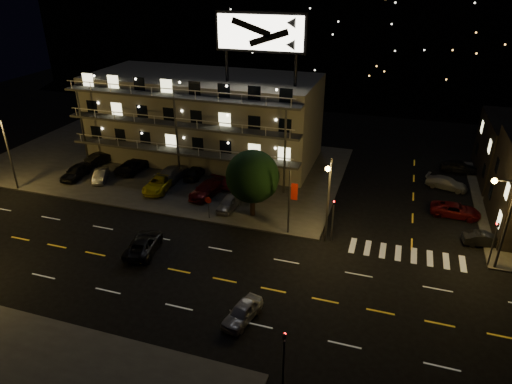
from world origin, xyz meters
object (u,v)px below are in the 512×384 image
(tree, at_px, (252,178))
(lot_car_2, at_px, (159,184))
(road_car_west, at_px, (144,244))
(lot_car_7, at_px, (172,172))
(lot_car_4, at_px, (229,203))
(side_car_0, at_px, (485,239))
(road_car_east, at_px, (242,312))

(tree, bearing_deg, lot_car_2, 168.92)
(road_car_west, bearing_deg, lot_car_7, -83.03)
(lot_car_4, distance_m, side_car_0, 23.94)
(lot_car_2, relative_size, lot_car_4, 1.32)
(lot_car_4, bearing_deg, side_car_0, 4.31)
(lot_car_4, height_order, lot_car_7, lot_car_7)
(tree, height_order, lot_car_4, tree)
(tree, relative_size, lot_car_2, 1.33)
(road_car_east, bearing_deg, side_car_0, 54.81)
(lot_car_7, distance_m, road_car_west, 14.90)
(lot_car_4, relative_size, road_car_west, 0.76)
(lot_car_2, relative_size, side_car_0, 1.37)
(lot_car_2, height_order, lot_car_7, lot_car_7)
(side_car_0, bearing_deg, lot_car_4, 83.20)
(tree, distance_m, side_car_0, 21.61)
(lot_car_2, xyz_separation_m, lot_car_4, (8.92, -1.82, -0.05))
(lot_car_7, xyz_separation_m, road_car_east, (15.57, -19.73, -0.27))
(side_car_0, bearing_deg, tree, 84.64)
(lot_car_7, bearing_deg, road_car_west, 108.08)
(lot_car_2, bearing_deg, side_car_0, -6.74)
(tree, relative_size, side_car_0, 1.82)
(tree, height_order, lot_car_7, tree)
(side_car_0, bearing_deg, road_car_west, 100.90)
(lot_car_7, bearing_deg, lot_car_4, 151.34)
(road_car_east, bearing_deg, lot_car_7, 140.82)
(tree, xyz_separation_m, road_car_west, (-6.98, -8.83, -3.45))
(tree, height_order, road_car_east, tree)
(tree, bearing_deg, lot_car_4, 170.53)
(tree, relative_size, lot_car_7, 1.27)
(lot_car_4, distance_m, road_car_west, 10.24)
(lot_car_4, xyz_separation_m, road_car_east, (6.71, -14.82, -0.16))
(lot_car_4, height_order, road_car_west, lot_car_4)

